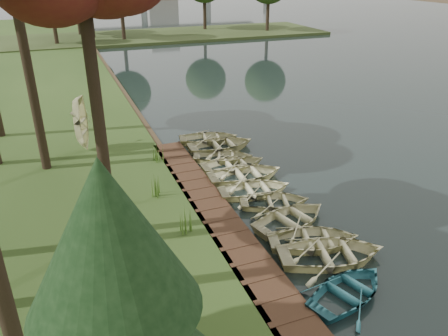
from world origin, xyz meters
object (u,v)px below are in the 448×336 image
object	(u,v)px
boardwalk	(213,211)
rowboat_2	(314,238)
rowboat_0	(349,289)
rowboat_1	(332,252)
stored_rowboat	(86,145)

from	to	relation	value
boardwalk	rowboat_2	bearing A→B (deg)	-53.18
rowboat_0	rowboat_1	distance (m)	1.92
boardwalk	rowboat_2	world-z (taller)	rowboat_2
rowboat_1	rowboat_2	size ratio (longest dim) A/B	1.12
rowboat_2	stored_rowboat	xyz separation A→B (m)	(-7.27, 12.35, 0.20)
rowboat_1	stored_rowboat	distance (m)	15.29
rowboat_0	stored_rowboat	distance (m)	16.68
rowboat_1	boardwalk	bearing A→B (deg)	44.57
rowboat_0	stored_rowboat	bearing A→B (deg)	4.96
stored_rowboat	boardwalk	bearing A→B (deg)	-132.41
rowboat_0	stored_rowboat	xyz separation A→B (m)	(-6.81, 15.22, 0.23)
boardwalk	rowboat_1	bearing A→B (deg)	-58.72
stored_rowboat	rowboat_0	bearing A→B (deg)	-135.79
boardwalk	rowboat_0	xyz separation A→B (m)	(2.32, -6.58, 0.24)
rowboat_1	rowboat_2	distance (m)	1.05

